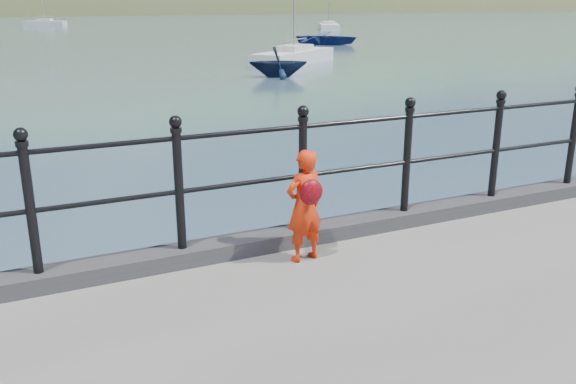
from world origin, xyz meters
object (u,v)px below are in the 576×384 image
launch_navy (278,62)px  sailboat_near (294,57)px  sailboat_deep (45,23)px  railing (243,168)px  sailboat_far (329,27)px  child (305,205)px  launch_blue (327,38)px

launch_navy → sailboat_near: size_ratio=0.29×
launch_navy → sailboat_deep: size_ratio=0.30×
railing → sailboat_near: sailboat_near is taller
railing → sailboat_far: 72.37m
sailboat_deep → sailboat_near: sailboat_near is taller
railing → sailboat_far: (35.74, 62.92, -1.48)m
railing → child: 0.65m
launch_navy → railing: bearing=175.6°
railing → launch_blue: 44.69m
railing → sailboat_far: sailboat_far is taller
railing → launch_navy: (9.60, 20.38, -1.14)m
launch_blue → sailboat_far: sailboat_far is taller
sailboat_deep → launch_blue: bearing=-42.8°
sailboat_near → launch_navy: bearing=-159.1°
sailboat_near → sailboat_far: bearing=21.7°
launch_navy → sailboat_near: 6.37m
child → launch_navy: size_ratio=0.40×
child → sailboat_far: 72.50m
railing → sailboat_near: (13.00, 25.75, -1.48)m
railing → sailboat_near: size_ratio=2.02×
child → launch_navy: bearing=-123.6°
launch_blue → sailboat_far: bearing=19.3°
sailboat_near → sailboat_far: (22.74, 37.16, 0.00)m
child → sailboat_far: size_ratio=0.09×
sailboat_far → launch_blue: bearing=176.4°
launch_blue → launch_navy: (-12.64, -18.36, 0.17)m
sailboat_near → railing: bearing=-153.6°
child → sailboat_near: bearing=-125.4°
sailboat_near → launch_blue: bearing=17.7°
sailboat_deep → sailboat_far: (30.52, -27.97, 0.00)m
sailboat_near → sailboat_deep: bearing=60.0°
child → launch_navy: (9.18, 20.77, -0.84)m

